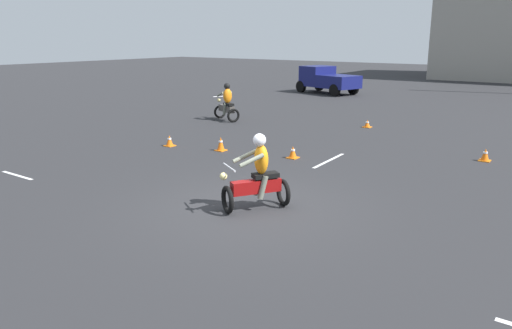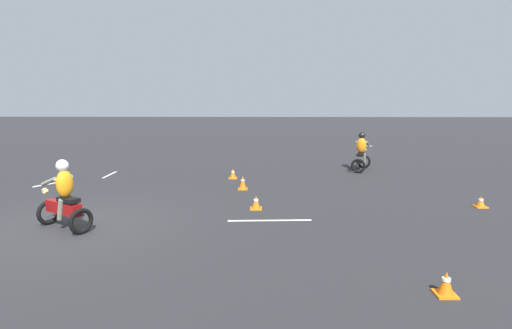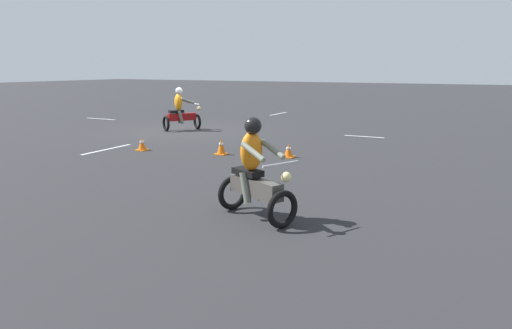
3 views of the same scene
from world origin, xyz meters
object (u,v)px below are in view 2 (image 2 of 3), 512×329
motorcycle_rider_foreground (64,199)px  traffic_cone_mid_center (243,183)px  traffic_cone_mid_left (481,202)px  motorcycle_rider_background (361,154)px  traffic_cone_near_left (233,174)px  traffic_cone_near_right (446,284)px  traffic_cone_far_right (256,203)px

motorcycle_rider_foreground → traffic_cone_mid_center: 5.84m
motorcycle_rider_foreground → traffic_cone_mid_left: size_ratio=5.19×
motorcycle_rider_foreground → traffic_cone_mid_left: 11.00m
motorcycle_rider_foreground → traffic_cone_mid_center: motorcycle_rider_foreground is taller
motorcycle_rider_background → traffic_cone_near_left: motorcycle_rider_background is taller
traffic_cone_near_right → traffic_cone_mid_left: size_ratio=1.20×
traffic_cone_near_right → traffic_cone_mid_center: 8.13m
motorcycle_rider_foreground → traffic_cone_near_left: motorcycle_rider_foreground is taller
motorcycle_rider_foreground → traffic_cone_mid_center: size_ratio=3.60×
motorcycle_rider_foreground → traffic_cone_near_right: 8.08m
motorcycle_rider_background → traffic_cone_mid_center: bearing=-119.3°
traffic_cone_near_right → traffic_cone_far_right: 5.74m
traffic_cone_near_right → traffic_cone_mid_center: traffic_cone_mid_center is taller
traffic_cone_near_left → traffic_cone_mid_center: bearing=14.3°
motorcycle_rider_foreground → traffic_cone_far_right: motorcycle_rider_foreground is taller
traffic_cone_far_right → motorcycle_rider_foreground: bearing=-67.5°
traffic_cone_near_left → traffic_cone_mid_left: size_ratio=1.17×
motorcycle_rider_foreground → traffic_cone_far_right: 4.82m
motorcycle_rider_foreground → traffic_cone_near_right: motorcycle_rider_foreground is taller
motorcycle_rider_background → traffic_cone_far_right: (6.12, -4.35, -0.54)m
motorcycle_rider_foreground → traffic_cone_mid_left: bearing=-47.0°
traffic_cone_near_right → traffic_cone_far_right: (-4.87, -3.05, -0.00)m
motorcycle_rider_background → traffic_cone_near_right: bearing=-73.1°
motorcycle_rider_background → traffic_cone_far_right: 7.53m
traffic_cone_mid_center → traffic_cone_mid_left: bearing=72.7°
motorcycle_rider_foreground → traffic_cone_mid_center: bearing=-10.8°
traffic_cone_mid_center → traffic_cone_mid_left: size_ratio=1.44×
motorcycle_rider_background → traffic_cone_mid_center: 6.10m
traffic_cone_near_left → traffic_cone_far_right: (4.32, 0.97, 0.00)m
motorcycle_rider_foreground → traffic_cone_mid_left: motorcycle_rider_foreground is taller
traffic_cone_far_right → traffic_cone_near_right: bearing=32.1°
traffic_cone_mid_left → motorcycle_rider_foreground: bearing=-78.7°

